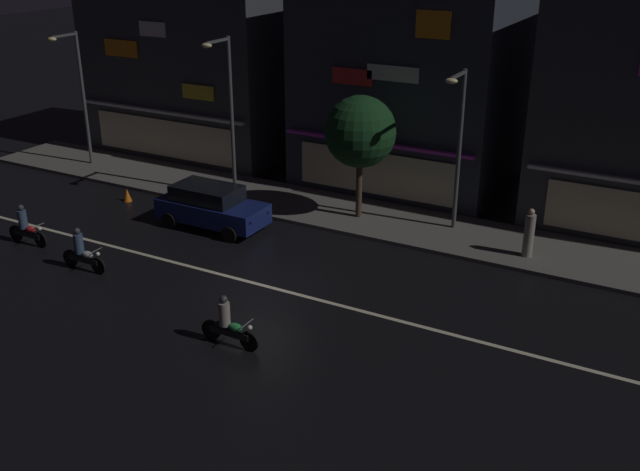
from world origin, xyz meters
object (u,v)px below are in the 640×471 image
at_px(streetlamp_west, 78,87).
at_px(pedestrian_on_sidewalk, 529,234).
at_px(streetlamp_mid, 228,105).
at_px(motorcycle_following, 82,253).
at_px(motorcycle_opposite_lane, 26,228).
at_px(streetlamp_east, 458,137).
at_px(parked_car_near_kerb, 211,206).
at_px(motorcycle_lead, 228,325).
at_px(traffic_cone, 127,195).

distance_m(streetlamp_west, pedestrian_on_sidewalk, 21.55).
height_order(streetlamp_mid, motorcycle_following, streetlamp_mid).
xyz_separation_m(streetlamp_west, pedestrian_on_sidewalk, (21.35, -0.38, -2.92)).
bearing_deg(motorcycle_opposite_lane, streetlamp_east, -152.20).
height_order(streetlamp_mid, pedestrian_on_sidewalk, streetlamp_mid).
distance_m(parked_car_near_kerb, motorcycle_lead, 8.88).
distance_m(motorcycle_lead, traffic_cone, 12.91).
distance_m(motorcycle_lead, motorcycle_opposite_lane, 10.85).
height_order(parked_car_near_kerb, motorcycle_opposite_lane, parked_car_near_kerb).
bearing_deg(traffic_cone, motorcycle_opposite_lane, -91.00).
relative_size(streetlamp_east, parked_car_near_kerb, 1.41).
distance_m(motorcycle_following, motorcycle_opposite_lane, 3.50).
height_order(motorcycle_following, motorcycle_opposite_lane, same).
bearing_deg(streetlamp_east, parked_car_near_kerb, -154.78).
xyz_separation_m(pedestrian_on_sidewalk, traffic_cone, (-16.39, -2.31, -0.68)).
distance_m(streetlamp_east, parked_car_near_kerb, 9.68).
height_order(streetlamp_mid, motorcycle_lead, streetlamp_mid).
xyz_separation_m(streetlamp_east, motorcycle_opposite_lane, (-13.33, -8.56, -3.14)).
relative_size(streetlamp_east, motorcycle_opposite_lane, 3.18).
bearing_deg(motorcycle_lead, pedestrian_on_sidewalk, -124.65).
distance_m(motorcycle_lead, motorcycle_following, 7.35).
relative_size(streetlamp_mid, streetlamp_east, 1.10).
distance_m(streetlamp_east, motorcycle_opposite_lane, 16.15).
height_order(motorcycle_opposite_lane, traffic_cone, motorcycle_opposite_lane).
xyz_separation_m(motorcycle_lead, motorcycle_opposite_lane, (-10.62, 2.23, 0.00)).
height_order(streetlamp_mid, traffic_cone, streetlamp_mid).
bearing_deg(motorcycle_opposite_lane, streetlamp_west, -63.28).
bearing_deg(streetlamp_east, streetlamp_mid, -173.61).
bearing_deg(motorcycle_following, motorcycle_lead, 162.97).
xyz_separation_m(motorcycle_opposite_lane, traffic_cone, (0.09, 5.22, -0.36)).
bearing_deg(traffic_cone, streetlamp_mid, 30.91).
bearing_deg(motorcycle_following, streetlamp_west, -50.19).
height_order(motorcycle_lead, motorcycle_opposite_lane, same).
distance_m(streetlamp_west, motorcycle_lead, 18.80).
bearing_deg(pedestrian_on_sidewalk, traffic_cone, -7.25).
xyz_separation_m(streetlamp_west, streetlamp_mid, (8.77, -0.41, 0.23)).
bearing_deg(traffic_cone, parked_car_near_kerb, -6.99).
bearing_deg(streetlamp_east, motorcycle_opposite_lane, -147.30).
distance_m(motorcycle_opposite_lane, traffic_cone, 5.23).
bearing_deg(pedestrian_on_sidewalk, motorcycle_opposite_lane, 9.29).
distance_m(streetlamp_west, streetlamp_east, 18.21).
xyz_separation_m(parked_car_near_kerb, motorcycle_opposite_lane, (-4.97, -4.62, -0.24)).
bearing_deg(streetlamp_mid, pedestrian_on_sidewalk, 0.12).
distance_m(parked_car_near_kerb, traffic_cone, 4.95).
xyz_separation_m(parked_car_near_kerb, motorcycle_lead, (5.65, -6.85, -0.24)).
relative_size(motorcycle_lead, motorcycle_following, 1.00).
bearing_deg(motorcycle_lead, streetlamp_west, -36.89).
distance_m(streetlamp_west, motorcycle_following, 12.35).
relative_size(motorcycle_lead, motorcycle_opposite_lane, 1.00).
bearing_deg(motorcycle_opposite_lane, streetlamp_mid, -122.39).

